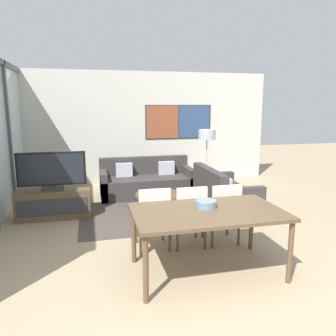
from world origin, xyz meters
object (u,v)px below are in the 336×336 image
(coffee_table, at_px, (159,199))
(dining_chair_right, at_px, (223,210))
(dining_table, at_px, (208,216))
(sofa_main, at_px, (146,183))
(dining_chair_left, at_px, (153,215))
(tv_console, at_px, (54,203))
(dining_chair_centre, at_px, (189,213))
(fruit_bowl, at_px, (206,203))
(floor_lamp, at_px, (207,139))
(television, at_px, (52,171))
(sofa_side, at_px, (222,196))

(coffee_table, height_order, dining_chair_right, dining_chair_right)
(dining_table, distance_m, dining_chair_right, 0.91)
(sofa_main, bearing_deg, dining_chair_left, -97.92)
(tv_console, xyz_separation_m, sofa_main, (1.86, 1.12, 0.02))
(sofa_main, bearing_deg, dining_chair_centre, -87.80)
(coffee_table, relative_size, dining_chair_centre, 0.97)
(sofa_main, relative_size, fruit_bowl, 7.97)
(coffee_table, bearing_deg, floor_lamp, 43.43)
(fruit_bowl, bearing_deg, dining_chair_right, 51.35)
(dining_chair_centre, bearing_deg, dining_table, -90.00)
(tv_console, bearing_deg, fruit_bowl, -49.79)
(dining_chair_left, bearing_deg, dining_chair_centre, -2.87)
(television, bearing_deg, dining_chair_left, -49.61)
(coffee_table, height_order, fruit_bowl, fruit_bowl)
(dining_chair_centre, bearing_deg, tv_console, 138.44)
(dining_chair_centre, height_order, fruit_bowl, dining_chair_centre)
(tv_console, distance_m, sofa_main, 2.17)
(floor_lamp, bearing_deg, sofa_side, -97.43)
(sofa_main, xyz_separation_m, dining_chair_left, (-0.40, -2.84, 0.23))
(tv_console, relative_size, sofa_main, 0.62)
(television, relative_size, fruit_bowl, 4.57)
(sofa_main, distance_m, fruit_bowl, 3.52)
(coffee_table, distance_m, fruit_bowl, 2.18)
(dining_chair_left, bearing_deg, sofa_side, 40.98)
(sofa_main, height_order, dining_chair_centre, dining_chair_centre)
(television, bearing_deg, floor_lamp, 18.08)
(dining_chair_left, bearing_deg, coffee_table, 74.94)
(floor_lamp, bearing_deg, dining_chair_right, -105.44)
(sofa_main, height_order, floor_lamp, floor_lamp)
(dining_table, xyz_separation_m, floor_lamp, (1.28, 3.54, 0.53))
(sofa_side, xyz_separation_m, dining_table, (-1.10, -2.15, 0.43))
(sofa_main, distance_m, coffee_table, 1.37)
(tv_console, xyz_separation_m, dining_chair_right, (2.48, -1.75, 0.24))
(dining_chair_right, bearing_deg, floor_lamp, 74.56)
(television, distance_m, dining_table, 3.17)
(tv_console, relative_size, sofa_side, 0.88)
(television, relative_size, floor_lamp, 0.81)
(fruit_bowl, distance_m, floor_lamp, 3.67)
(coffee_table, bearing_deg, fruit_bowl, -86.42)
(tv_console, xyz_separation_m, television, (-0.00, 0.00, 0.59))
(sofa_main, xyz_separation_m, dining_chair_right, (0.62, -2.87, 0.23))
(sofa_main, relative_size, dining_chair_centre, 2.25)
(coffee_table, height_order, dining_table, dining_table)
(sofa_main, xyz_separation_m, coffee_table, (0.00, -1.37, 0.01))
(television, bearing_deg, coffee_table, -7.83)
(coffee_table, bearing_deg, dining_chair_right, -67.68)
(dining_chair_right, distance_m, floor_lamp, 3.01)
(television, relative_size, dining_table, 0.66)
(sofa_side, height_order, dining_table, sofa_side)
(tv_console, height_order, dining_chair_centre, dining_chair_centre)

